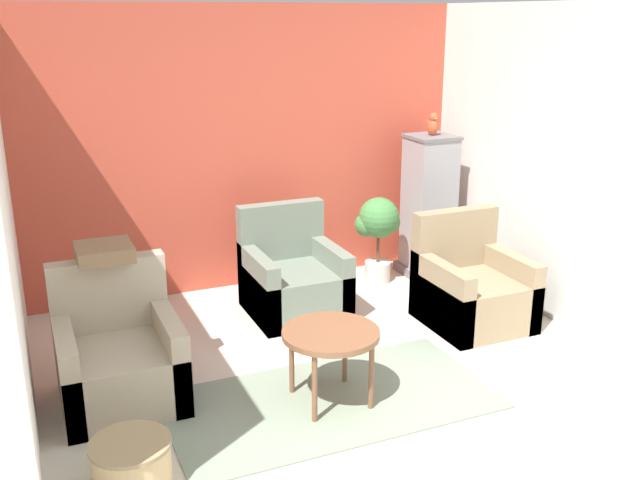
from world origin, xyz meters
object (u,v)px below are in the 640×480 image
birdcage (429,208)px  wicker_basket (132,463)px  potted_plant (378,226)px  parrot (432,125)px  armchair_left (119,361)px  coffee_table (331,338)px  armchair_right (471,290)px  armchair_middle (293,281)px

birdcage → wicker_basket: size_ratio=3.11×
birdcage → wicker_basket: 4.03m
birdcage → potted_plant: 0.57m
birdcage → parrot: parrot is taller
armchair_left → birdcage: (3.18, 1.31, 0.40)m
coffee_table → birdcage: size_ratio=0.46×
armchair_right → birdcage: bearing=76.4°
wicker_basket → parrot: bearing=35.1°
armchair_middle → wicker_basket: bearing=-131.4°
armchair_left → armchair_middle: (1.61, 0.94, 0.00)m
armchair_middle → parrot: size_ratio=4.18×
armchair_middle → wicker_basket: 2.57m
birdcage → wicker_basket: birdcage is taller
parrot → potted_plant: size_ratio=0.26×
coffee_table → armchair_middle: bearing=78.0°
armchair_right → potted_plant: (-0.27, 1.17, 0.27)m
parrot → armchair_middle: bearing=-166.6°
parrot → wicker_basket: (-3.27, -2.30, -1.34)m
coffee_table → parrot: bearing=44.9°
armchair_left → parrot: parrot is taller
armchair_middle → potted_plant: armchair_middle is taller
armchair_middle → coffee_table: bearing=-102.0°
armchair_middle → birdcage: (1.58, 0.37, 0.40)m
potted_plant → wicker_basket: bearing=-139.8°
coffee_table → birdcage: birdcage is taller
parrot → wicker_basket: parrot is taller
coffee_table → birdcage: 2.69m
wicker_basket → birdcage: bearing=35.1°
birdcage → potted_plant: size_ratio=1.66×
coffee_table → birdcage: bearing=44.9°
armchair_right → birdcage: 1.27m
coffee_table → armchair_left: armchair_left is taller
armchair_left → armchair_middle: 1.86m
armchair_middle → potted_plant: size_ratio=1.09×
coffee_table → potted_plant: potted_plant is taller
armchair_left → potted_plant: bearing=26.4°
armchair_right → armchair_middle: size_ratio=1.00×
birdcage → armchair_middle: bearing=-166.7°
armchair_right → wicker_basket: 3.20m
coffee_table → parrot: 2.88m
armchair_middle → wicker_basket: size_ratio=2.04×
coffee_table → wicker_basket: coffee_table is taller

